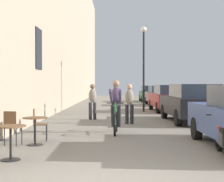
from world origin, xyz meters
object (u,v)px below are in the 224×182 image
Objects in this scene: pedestrian_mid at (92,100)px; parked_car_fifth at (150,93)px; parked_car_second at (191,102)px; parked_car_fourth at (159,95)px; cafe_chair_mid_toward_street at (38,122)px; pedestrian_far at (115,97)px; pedestrian_near at (129,101)px; cyclist_on_bicycle at (116,108)px; cafe_chair_mid_toward_wall at (12,125)px; cafe_table_mid at (35,125)px; parked_car_third at (169,98)px; street_lamp at (144,58)px; cafe_table_near at (11,135)px.

pedestrian_mid reaches higher than parked_car_fifth.
parked_car_fourth is (0.13, 11.71, -0.06)m from parked_car_second.
pedestrian_far is (2.12, 8.50, 0.39)m from cafe_chair_mid_toward_street.
pedestrian_near is 0.39× the size of parked_car_fifth.
cyclist_on_bicycle is at bearing -133.90° from parked_car_second.
parked_car_second is (2.59, 0.64, -0.07)m from pedestrian_near.
cafe_chair_mid_toward_wall is 0.56× the size of pedestrian_mid.
parked_car_fifth is at bearing 81.40° from cyclist_on_bicycle.
cafe_table_mid is at bearing -102.85° from parked_car_fifth.
parked_car_fourth is (5.42, 16.57, 0.25)m from cafe_chair_mid_toward_street.
parked_car_third reaches higher than cafe_chair_mid_toward_wall.
cafe_chair_mid_toward_wall is at bearing -104.20° from parked_car_fifth.
cyclist_on_bicycle is at bearing 47.29° from cafe_table_mid.
street_lamp reaches higher than cafe_chair_mid_toward_wall.
cyclist_on_bicycle is at bearing -76.27° from pedestrian_mid.
cafe_table_near and cafe_table_mid have the same top height.
parked_car_third reaches higher than parked_car_fifth.
pedestrian_far is at bearing 97.76° from pedestrian_near.
cafe_table_near is 0.45× the size of pedestrian_near.
pedestrian_mid reaches higher than cafe_chair_mid_toward_street.
cafe_chair_mid_toward_wall is 9.60m from pedestrian_far.
pedestrian_far reaches higher than cafe_chair_mid_toward_wall.
parked_car_fifth is (2.55, 17.83, -0.13)m from pedestrian_near.
pedestrian_near is at bearing 57.05° from cafe_chair_mid_toward_wall.
cafe_chair_mid_toward_street is 11.77m from parked_car_third.
cyclist_on_bicycle is 9.44m from parked_car_third.
parked_car_third is at bearing 68.05° from cafe_table_near.
pedestrian_far is (2.62, 9.23, 0.39)m from cafe_chair_mid_toward_wall.
cafe_chair_mid_toward_street is 8.77m from pedestrian_far.
cyclist_on_bicycle is 4.42m from pedestrian_mid.
cafe_chair_mid_toward_street is at bearing -137.42° from parked_car_second.
pedestrian_far is 0.37× the size of parked_car_third.
parked_car_fifth is (5.76, 22.78, 0.24)m from cafe_chair_mid_toward_wall.
cyclist_on_bicycle reaches higher than pedestrian_near.
cafe_table_mid is 23.28m from parked_car_fifth.
cafe_table_mid is 18.03m from parked_car_fourth.
parked_car_second is at bearing -14.03° from pedestrian_mid.
pedestrian_near is at bearing -166.11° from parked_car_second.
cafe_table_near is 0.81× the size of cafe_chair_mid_toward_wall.
parked_car_fifth is (3.09, 20.44, -0.05)m from cyclist_on_bicycle.
pedestrian_mid is 6.19m from parked_car_third.
street_lamp is at bearing 73.64° from cafe_table_near.
cyclist_on_bicycle reaches higher than parked_car_second.
cafe_chair_mid_toward_wall is 0.56× the size of pedestrian_near.
parked_car_fifth reaches higher than cafe_chair_mid_toward_wall.
pedestrian_far reaches higher than pedestrian_near.
cafe_chair_mid_toward_street is 0.21× the size of parked_car_fourth.
street_lamp is 2.73m from parked_car_third.
parked_car_third is at bearing 68.27° from pedestrian_near.
cafe_chair_mid_toward_street is at bearing -100.71° from pedestrian_mid.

